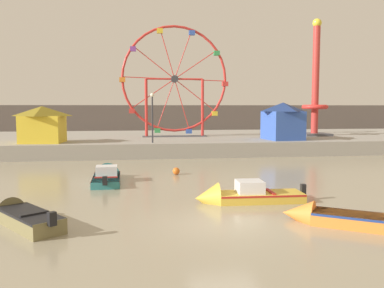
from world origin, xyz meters
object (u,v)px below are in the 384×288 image
at_px(carnival_booth_yellow_awning, 43,124).
at_px(motorboat_mustard_yellow, 240,196).
at_px(motorboat_teal_painted, 107,176).
at_px(promenade_lamp_near, 152,111).
at_px(drop_tower_red_tower, 315,94).
at_px(carnival_booth_blue_tent, 283,120).
at_px(ferris_wheel_red_frame, 175,81).
at_px(mooring_buoy_orange, 176,171).
at_px(motorboat_orange_hull, 348,219).
at_px(motorboat_olive_wood, 22,216).

bearing_deg(carnival_booth_yellow_awning, motorboat_mustard_yellow, -51.97).
bearing_deg(motorboat_teal_painted, promenade_lamp_near, -18.17).
relative_size(motorboat_mustard_yellow, motorboat_teal_painted, 1.02).
xyz_separation_m(motorboat_mustard_yellow, drop_tower_red_tower, (13.80, 22.77, 5.18)).
height_order(motorboat_teal_painted, carnival_booth_blue_tent, carnival_booth_blue_tent).
bearing_deg(ferris_wheel_red_frame, mooring_buoy_orange, -95.43).
xyz_separation_m(carnival_booth_yellow_awning, mooring_buoy_orange, (9.89, -10.19, -2.54)).
xyz_separation_m(carnival_booth_yellow_awning, promenade_lamp_near, (8.87, -1.38, 1.08)).
bearing_deg(ferris_wheel_red_frame, carnival_booth_blue_tent, -28.63).
distance_m(drop_tower_red_tower, promenade_lamp_near, 18.02).
bearing_deg(drop_tower_red_tower, ferris_wheel_red_frame, 177.98).
relative_size(motorboat_mustard_yellow, carnival_booth_yellow_awning, 1.32).
distance_m(carnival_booth_yellow_awning, mooring_buoy_orange, 14.43).
bearing_deg(carnival_booth_yellow_awning, mooring_buoy_orange, -41.49).
height_order(motorboat_orange_hull, drop_tower_red_tower, drop_tower_red_tower).
bearing_deg(ferris_wheel_red_frame, motorboat_mustard_yellow, -88.79).
distance_m(motorboat_orange_hull, carnival_booth_blue_tent, 23.28).
bearing_deg(carnival_booth_blue_tent, promenade_lamp_near, -176.46).
bearing_deg(motorboat_olive_wood, motorboat_mustard_yellow, -111.69).
height_order(carnival_booth_blue_tent, promenade_lamp_near, promenade_lamp_near).
height_order(motorboat_teal_painted, promenade_lamp_near, promenade_lamp_near).
relative_size(ferris_wheel_red_frame, carnival_booth_yellow_awning, 2.88).
bearing_deg(mooring_buoy_orange, motorboat_teal_painted, -161.43).
bearing_deg(motorboat_olive_wood, drop_tower_red_tower, -78.08).
distance_m(motorboat_olive_wood, promenade_lamp_near, 19.77).
bearing_deg(ferris_wheel_red_frame, promenade_lamp_near, -110.13).
xyz_separation_m(motorboat_mustard_yellow, promenade_lamp_near, (-3.00, 16.44, 3.56)).
height_order(motorboat_teal_painted, ferris_wheel_red_frame, ferris_wheel_red_frame).
distance_m(motorboat_mustard_yellow, carnival_booth_yellow_awning, 21.56).
height_order(motorboat_orange_hull, ferris_wheel_red_frame, ferris_wheel_red_frame).
distance_m(motorboat_mustard_yellow, motorboat_orange_hull, 4.96).
relative_size(drop_tower_red_tower, carnival_booth_yellow_awning, 3.13).
xyz_separation_m(motorboat_orange_hull, carnival_booth_blue_tent, (5.94, 22.35, 2.68)).
distance_m(motorboat_teal_painted, mooring_buoy_orange, 4.29).
height_order(ferris_wheel_red_frame, drop_tower_red_tower, drop_tower_red_tower).
distance_m(ferris_wheel_red_frame, drop_tower_red_tower, 14.35).
height_order(motorboat_mustard_yellow, mooring_buoy_orange, motorboat_mustard_yellow).
distance_m(motorboat_mustard_yellow, promenade_lamp_near, 17.09).
bearing_deg(motorboat_olive_wood, ferris_wheel_red_frame, -53.75).
relative_size(carnival_booth_yellow_awning, promenade_lamp_near, 0.93).
bearing_deg(motorboat_mustard_yellow, carnival_booth_blue_tent, -113.73).
bearing_deg(motorboat_orange_hull, carnival_booth_yellow_awning, -22.09).
xyz_separation_m(motorboat_mustard_yellow, mooring_buoy_orange, (-1.98, 7.63, -0.06)).
xyz_separation_m(motorboat_orange_hull, ferris_wheel_red_frame, (-3.28, 27.38, 6.38)).
xyz_separation_m(ferris_wheel_red_frame, carnival_booth_blue_tent, (9.22, -5.03, -3.70)).
xyz_separation_m(motorboat_mustard_yellow, ferris_wheel_red_frame, (-0.49, 23.27, 6.35)).
distance_m(motorboat_orange_hull, drop_tower_red_tower, 29.51).
height_order(ferris_wheel_red_frame, carnival_booth_blue_tent, ferris_wheel_red_frame).
relative_size(carnival_booth_blue_tent, mooring_buoy_orange, 9.05).
distance_m(motorboat_teal_painted, ferris_wheel_red_frame, 18.99).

